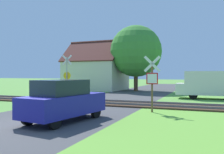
{
  "coord_description": "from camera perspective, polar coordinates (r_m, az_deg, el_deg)",
  "views": [
    {
      "loc": [
        6.87,
        -7.89,
        2.04
      ],
      "look_at": [
        0.5,
        8.63,
        1.8
      ],
      "focal_mm": 40.0,
      "sensor_mm": 36.0,
      "label": 1
    }
  ],
  "objects": [
    {
      "name": "ground_plane",
      "position": [
        10.65,
        -19.91,
        -10.31
      ],
      "size": [
        160.0,
        160.0,
        0.0
      ],
      "primitive_type": "plane",
      "color": "#5B933D"
    },
    {
      "name": "road_asphalt",
      "position": [
        12.21,
        -13.67,
        -8.85
      ],
      "size": [
        6.56,
        80.0,
        0.01
      ],
      "primitive_type": "cube",
      "color": "#424244",
      "rests_on": "ground"
    },
    {
      "name": "rail_track",
      "position": [
        17.08,
        -2.79,
        -5.89
      ],
      "size": [
        60.0,
        2.6,
        0.22
      ],
      "color": "#422D1E",
      "rests_on": "ground"
    },
    {
      "name": "stop_sign_near",
      "position": [
        13.26,
        9.16,
        -0.74
      ],
      "size": [
        0.86,
        0.23,
        2.99
      ],
      "rotation": [
        0.0,
        0.0,
        3.38
      ],
      "color": "brown",
      "rests_on": "ground"
    },
    {
      "name": "crossing_sign_far",
      "position": [
        21.33,
        -10.27,
        0.75
      ],
      "size": [
        0.86,
        0.21,
        3.63
      ],
      "rotation": [
        0.0,
        0.0,
        0.21
      ],
      "color": "#9E9EA5",
      "rests_on": "ground"
    },
    {
      "name": "house",
      "position": [
        31.68,
        -3.72,
        0.72
      ],
      "size": [
        7.66,
        6.26,
        6.22
      ],
      "rotation": [
        0.0,
        0.0,
        -0.06
      ],
      "color": "beige",
      "rests_on": "ground"
    },
    {
      "name": "tree_center",
      "position": [
        29.36,
        5.48,
        5.88
      ],
      "size": [
        6.02,
        6.02,
        7.67
      ],
      "color": "#513823",
      "rests_on": "ground"
    },
    {
      "name": "mail_truck",
      "position": [
        21.5,
        21.53,
        -1.41
      ],
      "size": [
        4.9,
        1.91,
        2.24
      ],
      "rotation": [
        0.0,
        0.0,
        1.57
      ],
      "color": "silver",
      "rests_on": "ground"
    },
    {
      "name": "parked_car",
      "position": [
        10.84,
        -10.97,
        -5.31
      ],
      "size": [
        2.23,
        4.2,
        1.78
      ],
      "rotation": [
        0.0,
        0.0,
        -0.15
      ],
      "color": "navy",
      "rests_on": "ground"
    }
  ]
}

